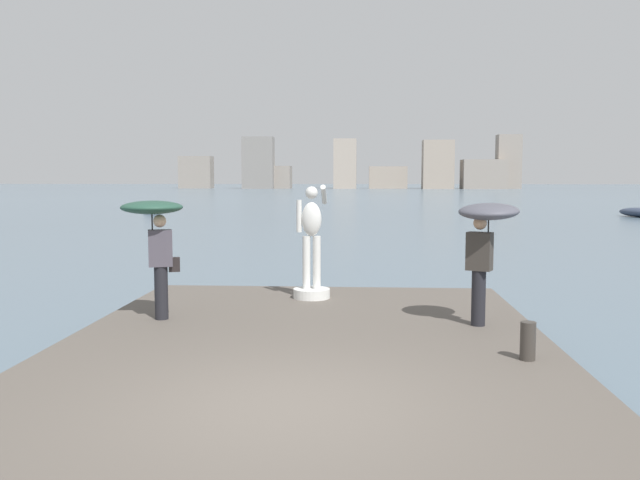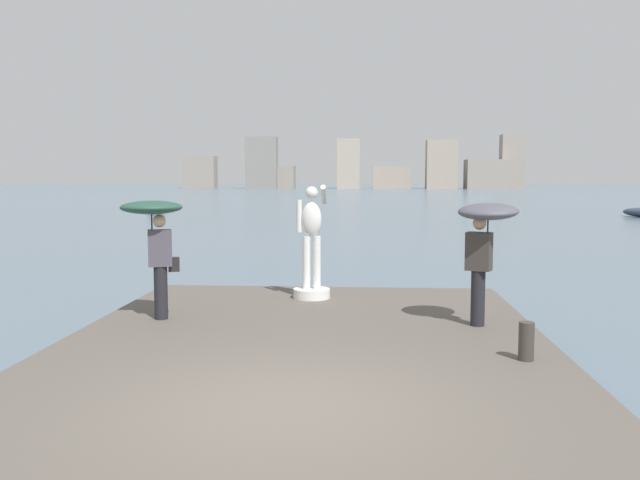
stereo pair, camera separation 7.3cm
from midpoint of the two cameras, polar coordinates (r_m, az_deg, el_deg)
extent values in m
plane|color=slate|center=(46.78, 2.56, 2.04)|extent=(400.00, 400.00, 0.00)
cube|color=#564F47|center=(9.32, -1.67, -10.46)|extent=(7.04, 10.47, 0.40)
cylinder|color=silver|center=(13.05, -0.88, -4.54)|extent=(0.71, 0.71, 0.18)
cylinder|color=silver|center=(12.97, -1.32, -1.91)|extent=(0.15, 0.15, 1.02)
cylinder|color=silver|center=(12.96, -0.44, -1.92)|extent=(0.15, 0.15, 1.02)
ellipsoid|color=silver|center=(12.88, -0.89, 1.78)|extent=(0.38, 0.26, 0.65)
sphere|color=silver|center=(12.86, -0.89, 4.03)|extent=(0.24, 0.24, 0.24)
cylinder|color=silver|center=(12.90, -1.95, 2.04)|extent=(0.10, 0.10, 0.62)
cylinder|color=silver|center=(13.11, 0.16, 3.87)|extent=(0.10, 0.59, 0.40)
cylinder|color=black|center=(11.40, -13.49, -4.37)|extent=(0.22, 0.22, 0.88)
cube|color=#47424C|center=(11.30, -13.57, -0.67)|extent=(0.44, 0.35, 0.60)
sphere|color=beige|center=(11.26, -13.62, 1.58)|extent=(0.21, 0.21, 0.21)
cylinder|color=#262626|center=(11.31, -14.22, 1.00)|extent=(0.02, 0.02, 0.56)
ellipsoid|color=#234738|center=(11.29, -14.26, 2.70)|extent=(1.26, 1.26, 0.22)
cube|color=black|center=(11.36, -12.43, -2.04)|extent=(0.20, 0.15, 0.24)
cylinder|color=black|center=(10.90, 13.10, -4.81)|extent=(0.22, 0.22, 0.88)
cube|color=#38332D|center=(10.80, 13.19, -0.94)|extent=(0.45, 0.38, 0.60)
sphere|color=tan|center=(10.76, 13.24, 1.42)|extent=(0.21, 0.21, 0.21)
cylinder|color=#262626|center=(10.77, 13.89, 0.67)|extent=(0.02, 0.02, 0.51)
ellipsoid|color=#4C4C56|center=(10.75, 13.93, 2.36)|extent=(1.25, 1.25, 0.32)
cylinder|color=#38332D|center=(9.09, 17.00, -8.19)|extent=(0.20, 0.20, 0.50)
ellipsoid|color=#2D384C|center=(50.41, 25.50, 2.12)|extent=(2.68, 3.74, 0.64)
ellipsoid|color=#2D384C|center=(53.18, -14.06, 2.75)|extent=(3.39, 4.71, 0.87)
cube|color=gray|center=(160.75, -10.47, 5.67)|extent=(7.54, 4.28, 7.47)
cube|color=gray|center=(153.91, -5.27, 6.53)|extent=(7.00, 4.09, 11.66)
cube|color=gray|center=(156.72, -3.60, 5.34)|extent=(6.06, 5.64, 5.18)
cube|color=#A89989|center=(154.58, 2.14, 6.46)|extent=(5.10, 6.98, 11.21)
cube|color=gray|center=(155.82, 5.77, 5.30)|extent=(8.65, 4.68, 5.04)
cube|color=gray|center=(153.15, 9.95, 6.32)|extent=(6.82, 4.84, 10.81)
cube|color=gray|center=(154.39, 13.69, 5.44)|extent=(9.61, 6.45, 6.49)
cube|color=gray|center=(158.09, 15.68, 6.40)|extent=(5.21, 4.05, 12.10)
camera|label=1|loc=(0.04, -90.17, -0.02)|focal=37.73mm
camera|label=2|loc=(0.04, 89.83, 0.02)|focal=37.73mm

